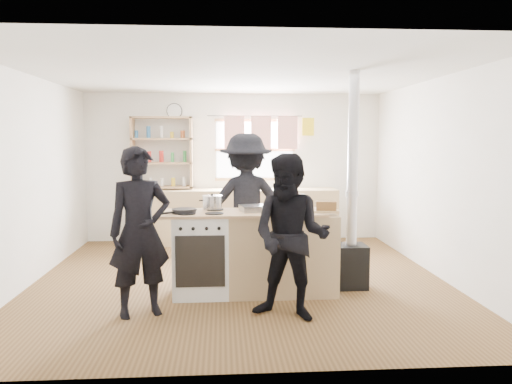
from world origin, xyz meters
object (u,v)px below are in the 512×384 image
at_px(stockpot_counter, 293,202).
at_px(person_near_right, 291,237).
at_px(thermos, 294,181).
at_px(person_far, 246,204).
at_px(cooking_island, 255,252).
at_px(roast_tray, 257,208).
at_px(flue_heater, 351,233).
at_px(stockpot_stove, 212,202).
at_px(person_near_left, 140,232).
at_px(bread_board, 326,207).
at_px(skillet_greens, 184,211).

bearing_deg(stockpot_counter, person_near_right, -99.27).
xyz_separation_m(thermos, person_far, (-0.89, -1.87, -0.14)).
xyz_separation_m(cooking_island, person_near_right, (0.29, -0.82, 0.33)).
xyz_separation_m(roast_tray, flue_heater, (1.11, 0.12, -0.32)).
xyz_separation_m(stockpot_counter, person_near_right, (-0.14, -0.84, -0.23)).
height_order(stockpot_stove, person_far, person_far).
bearing_deg(stockpot_counter, roast_tray, 177.46).
xyz_separation_m(flue_heater, person_near_right, (-0.85, -0.97, 0.15)).
height_order(roast_tray, person_near_right, person_near_right).
height_order(stockpot_counter, person_far, person_far).
height_order(cooking_island, stockpot_counter, stockpot_counter).
distance_m(stockpot_stove, person_near_right, 1.29).
relative_size(cooking_island, flue_heater, 0.79).
xyz_separation_m(thermos, person_near_right, (-0.55, -3.59, -0.24)).
bearing_deg(person_near_left, thermos, 38.14).
bearing_deg(person_near_right, roast_tray, 130.60).
bearing_deg(stockpot_counter, stockpot_stove, 168.47).
xyz_separation_m(person_near_right, person_far, (-0.34, 1.73, 0.10)).
bearing_deg(cooking_island, roast_tray, 46.84).
xyz_separation_m(thermos, cooking_island, (-0.85, -2.77, -0.57)).
distance_m(bread_board, person_near_left, 2.02).
bearing_deg(skillet_greens, roast_tray, 7.82).
bearing_deg(thermos, stockpot_stove, -117.11).
xyz_separation_m(cooking_island, bread_board, (0.79, -0.10, 0.51)).
relative_size(person_near_left, person_far, 0.92).
bearing_deg(person_far, skillet_greens, 49.62).
relative_size(skillet_greens, flue_heater, 0.15).
bearing_deg(cooking_island, stockpot_counter, 1.55).
bearing_deg(roast_tray, bread_board, -9.64).
distance_m(roast_tray, bread_board, 0.77).
height_order(stockpot_counter, person_near_right, person_near_right).
bearing_deg(flue_heater, person_far, 147.50).
xyz_separation_m(thermos, person_near_left, (-2.01, -3.39, -0.21)).
distance_m(bread_board, person_near_right, 0.90).
relative_size(flue_heater, person_far, 1.39).
bearing_deg(stockpot_stove, stockpot_counter, -11.53).
distance_m(cooking_island, person_near_left, 1.37).
distance_m(cooking_island, roast_tray, 0.50).
relative_size(skillet_greens, stockpot_counter, 1.28).
bearing_deg(thermos, bread_board, -91.19).
xyz_separation_m(skillet_greens, person_far, (0.72, 0.98, -0.06)).
distance_m(skillet_greens, person_near_right, 1.31).
distance_m(cooking_island, skillet_greens, 0.92).
bearing_deg(stockpot_counter, person_near_left, -158.23).
xyz_separation_m(stockpot_counter, flue_heater, (0.71, 0.13, -0.38)).
xyz_separation_m(stockpot_stove, person_near_left, (-0.69, -0.82, -0.18)).
bearing_deg(person_near_right, person_near_left, -164.46).
distance_m(stockpot_stove, bread_board, 1.29).
bearing_deg(stockpot_stove, cooking_island, -22.44).
bearing_deg(bread_board, skillet_greens, 179.32).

